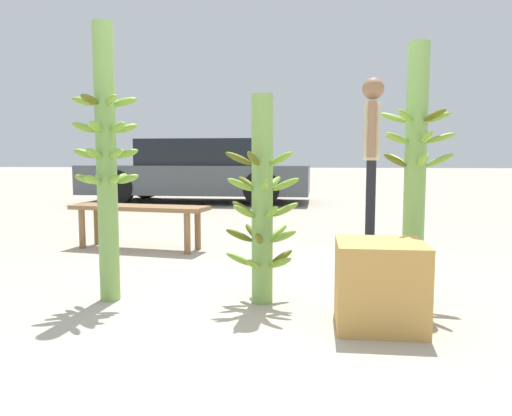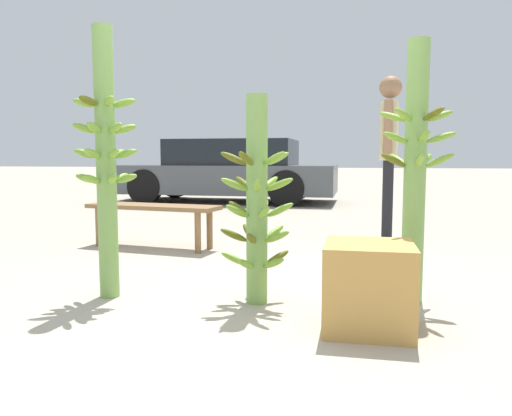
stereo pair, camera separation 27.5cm
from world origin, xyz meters
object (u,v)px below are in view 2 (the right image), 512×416
banana_stalk_left (106,159)px  banana_stalk_center (257,203)px  produce_crate (369,286)px  market_bench (153,212)px  banana_stalk_right (415,169)px  parked_car (227,171)px  vendor_person (389,141)px

banana_stalk_left → banana_stalk_center: bearing=3.5°
produce_crate → market_bench: bearing=135.5°
banana_stalk_left → banana_stalk_right: bearing=8.6°
banana_stalk_center → market_bench: banana_stalk_center is taller
banana_stalk_center → market_bench: 2.17m
banana_stalk_left → banana_stalk_right: banana_stalk_left is taller
parked_car → banana_stalk_left: bearing=-171.3°
vendor_person → parked_car: bearing=41.2°
banana_stalk_center → produce_crate: size_ratio=2.80×
market_bench → produce_crate: 2.87m
vendor_person → produce_crate: 3.03m
vendor_person → produce_crate: vendor_person is taller
banana_stalk_center → produce_crate: bearing=-28.2°
banana_stalk_center → produce_crate: 0.85m
vendor_person → banana_stalk_right: bearing=-172.5°
market_bench → parked_car: 5.18m
market_bench → produce_crate: produce_crate is taller
parked_car → banana_stalk_right: bearing=-155.7°
banana_stalk_right → parked_car: bearing=113.8°
market_bench → parked_car: parked_car is taller
market_bench → parked_car: bearing=105.3°
banana_stalk_left → banana_stalk_right: size_ratio=1.07×
banana_stalk_right → market_bench: (-2.32, 1.42, -0.47)m
parked_car → produce_crate: parked_car is taller
banana_stalk_left → market_bench: banana_stalk_left is taller
banana_stalk_right → produce_crate: 0.88m
produce_crate → vendor_person: bearing=84.9°
banana_stalk_left → parked_car: bearing=98.3°
banana_stalk_right → parked_car: 7.18m
banana_stalk_center → parked_car: size_ratio=0.29×
banana_stalk_center → vendor_person: vendor_person is taller
banana_stalk_right → banana_stalk_left: bearing=-171.4°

